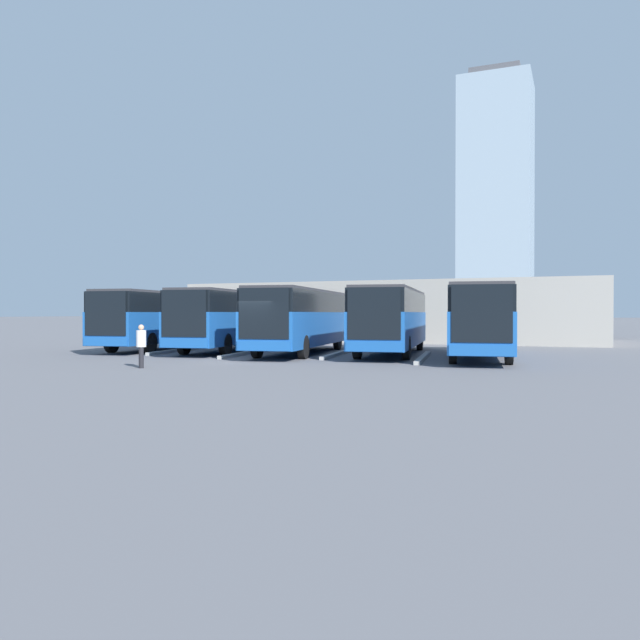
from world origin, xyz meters
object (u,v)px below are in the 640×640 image
object	(u,v)px
bus_0	(480,318)
bus_2	(301,318)
bus_4	(165,317)
bus_1	(392,318)
bus_3	(232,318)
pedestrian	(141,345)

from	to	relation	value
bus_0	bus_2	bearing A→B (deg)	-7.13
bus_4	bus_2	bearing A→B (deg)	167.47
bus_0	bus_4	xyz separation A→B (m)	(17.28, -0.29, 0.00)
bus_0	bus_1	size ratio (longest dim) A/B	1.00
bus_0	bus_3	distance (m)	12.97
bus_4	pedestrian	size ratio (longest dim) A/B	7.48
bus_1	bus_4	xyz separation A→B (m)	(12.96, 0.62, 0.00)
bus_3	pedestrian	world-z (taller)	bus_3
bus_3	bus_4	size ratio (longest dim) A/B	1.00
bus_4	pedestrian	xyz separation A→B (m)	(-6.59, 10.28, -0.92)
bus_1	bus_2	size ratio (longest dim) A/B	1.00
bus_1	bus_3	bearing A→B (deg)	-5.30
bus_1	pedestrian	bearing A→B (deg)	50.81
bus_3	bus_0	bearing A→B (deg)	169.48
bus_0	bus_3	bearing A→B (deg)	-10.52
bus_0	pedestrian	xyz separation A→B (m)	(10.70, 9.99, -0.92)
bus_2	bus_4	world-z (taller)	same
bus_0	bus_4	bearing A→B (deg)	-9.83
bus_1	bus_0	bearing A→B (deg)	159.22
bus_2	bus_3	distance (m)	4.37
bus_2	bus_4	bearing A→B (deg)	-12.53
bus_0	bus_4	size ratio (longest dim) A/B	1.00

